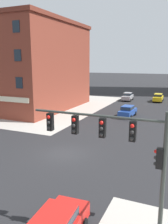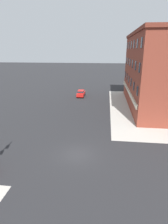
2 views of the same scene
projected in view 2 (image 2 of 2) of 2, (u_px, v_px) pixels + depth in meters
name	position (u px, v px, depth m)	size (l,w,h in m)	color
ground_plane	(77.00, 154.00, 21.77)	(320.00, 320.00, 0.00)	#262628
car_parked_curb	(81.00, 93.00, 48.54)	(4.41, 1.91, 1.68)	red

